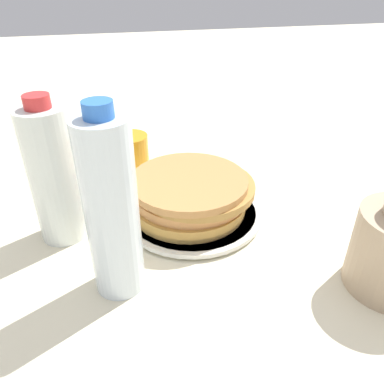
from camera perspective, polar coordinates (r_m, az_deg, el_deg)
The scene contains 6 objects.
ground_plane at distance 0.62m, azimuth -1.18°, elevation -4.49°, with size 4.00×4.00×0.00m, color beige.
plate at distance 0.63m, azimuth 0.00°, elevation -3.10°, with size 0.23×0.23×0.01m.
pancake_stack at distance 0.61m, azimuth -0.22°, elevation -0.24°, with size 0.20×0.20×0.06m.
juice_glass at distance 0.78m, azimuth -9.32°, elevation 6.10°, with size 0.07×0.07×0.07m.
water_bottle_near at distance 0.57m, azimuth -20.40°, elevation 2.36°, with size 0.07×0.07×0.22m.
water_bottle_mid at distance 0.45m, azimuth -12.16°, elevation -2.70°, with size 0.06×0.06×0.25m.
Camera 1 is at (-0.10, -0.49, 0.37)m, focal length 35.00 mm.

